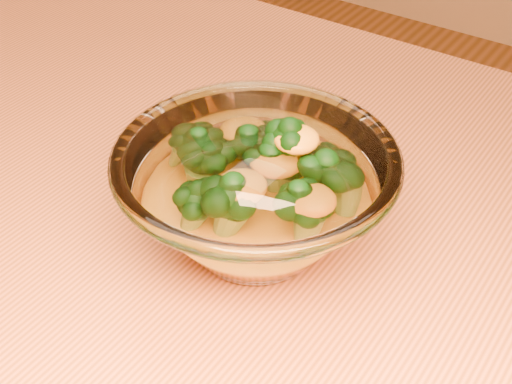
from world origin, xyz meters
TOP-DOWN VIEW (x-y plane):
  - table at (0.00, 0.00)m, footprint 1.20×0.80m
  - glass_bowl at (-0.03, -0.00)m, footprint 0.22×0.22m
  - cheese_sauce at (-0.03, -0.00)m, footprint 0.13×0.13m
  - broccoli_heap at (-0.03, 0.01)m, footprint 0.15×0.14m

SIDE VIEW (x-z plane):
  - table at x=0.00m, z-range 0.28..1.03m
  - cheese_sauce at x=-0.03m, z-range 0.76..0.80m
  - glass_bowl at x=-0.03m, z-range 0.75..0.85m
  - broccoli_heap at x=-0.03m, z-range 0.78..0.86m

